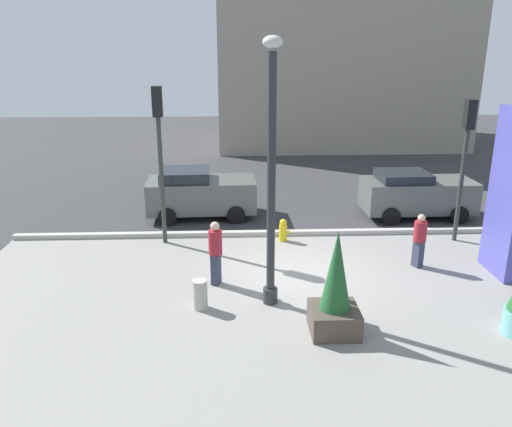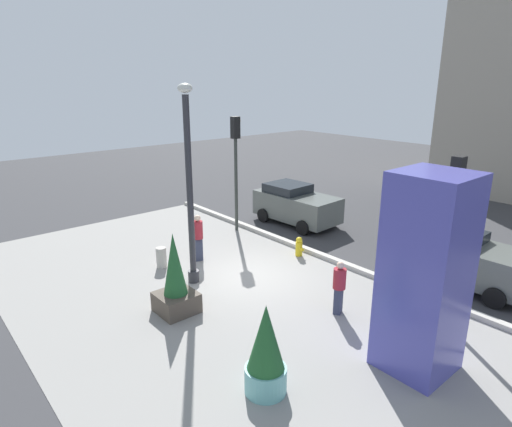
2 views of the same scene
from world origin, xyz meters
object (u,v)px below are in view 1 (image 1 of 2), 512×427
(fire_hydrant, at_px, (283,230))
(traffic_light_corner, at_px, (159,141))
(potted_plant_near_right, at_px, (335,293))
(concrete_bollard, at_px, (200,295))
(car_far_lane, at_px, (416,194))
(car_passing_lane, at_px, (200,193))
(pedestrian_crossing, at_px, (215,250))
(lamp_post, at_px, (271,183))
(pedestrian_by_curb, at_px, (420,238))
(traffic_light_far_side, at_px, (466,148))

(fire_hydrant, bearing_deg, traffic_light_corner, 179.60)
(potted_plant_near_right, relative_size, concrete_bollard, 3.19)
(car_far_lane, bearing_deg, fire_hydrant, -155.35)
(car_passing_lane, relative_size, pedestrian_crossing, 2.28)
(fire_hydrant, xyz_separation_m, car_passing_lane, (-2.85, 2.71, 0.54))
(potted_plant_near_right, height_order, pedestrian_crossing, potted_plant_near_right)
(lamp_post, xyz_separation_m, pedestrian_by_curb, (4.39, 2.02, -2.19))
(lamp_post, relative_size, car_passing_lane, 1.57)
(traffic_light_far_side, distance_m, pedestrian_crossing, 8.51)
(lamp_post, height_order, potted_plant_near_right, lamp_post)
(car_passing_lane, bearing_deg, pedestrian_crossing, -82.53)
(lamp_post, height_order, traffic_light_far_side, lamp_post)
(traffic_light_corner, bearing_deg, fire_hydrant, -0.40)
(potted_plant_near_right, xyz_separation_m, traffic_light_far_side, (5.01, 5.49, 2.13))
(lamp_post, xyz_separation_m, potted_plant_near_right, (1.32, -1.42, -2.12))
(concrete_bollard, bearing_deg, traffic_light_corner, 107.40)
(potted_plant_near_right, bearing_deg, pedestrian_by_curb, 48.32)
(car_passing_lane, distance_m, pedestrian_crossing, 5.89)
(car_passing_lane, bearing_deg, traffic_light_corner, -110.16)
(traffic_light_far_side, bearing_deg, concrete_bollard, -151.86)
(potted_plant_near_right, relative_size, pedestrian_crossing, 1.36)
(concrete_bollard, bearing_deg, pedestrian_by_curb, 20.30)
(pedestrian_crossing, bearing_deg, pedestrian_by_curb, 9.00)
(traffic_light_corner, relative_size, pedestrian_crossing, 2.81)
(potted_plant_near_right, xyz_separation_m, car_passing_lane, (-3.46, 8.37, -0.04))
(potted_plant_near_right, distance_m, traffic_light_far_side, 7.73)
(car_far_lane, distance_m, pedestrian_crossing, 9.07)
(traffic_light_corner, relative_size, car_passing_lane, 1.23)
(car_passing_lane, bearing_deg, potted_plant_near_right, -67.57)
(fire_hydrant, xyz_separation_m, car_far_lane, (5.14, 2.36, 0.51))
(lamp_post, height_order, car_far_lane, lamp_post)
(traffic_light_corner, xyz_separation_m, pedestrian_by_curb, (7.51, -2.24, -2.45))
(traffic_light_far_side, bearing_deg, traffic_light_corner, 178.80)
(traffic_light_far_side, xyz_separation_m, car_far_lane, (-0.48, 2.53, -2.19))
(traffic_light_corner, xyz_separation_m, pedestrian_crossing, (1.75, -3.15, -2.34))
(traffic_light_corner, bearing_deg, concrete_bollard, -72.60)
(fire_hydrant, distance_m, traffic_light_far_side, 6.24)
(fire_hydrant, height_order, traffic_light_corner, traffic_light_corner)
(fire_hydrant, relative_size, pedestrian_crossing, 0.43)
(concrete_bollard, distance_m, pedestrian_crossing, 1.52)
(concrete_bollard, xyz_separation_m, pedestrian_crossing, (0.34, 1.34, 0.61))
(potted_plant_near_right, bearing_deg, traffic_light_corner, 128.00)
(pedestrian_crossing, bearing_deg, car_passing_lane, 97.47)
(potted_plant_near_right, relative_size, car_far_lane, 0.59)
(lamp_post, bearing_deg, traffic_light_corner, 126.24)
(traffic_light_far_side, distance_m, traffic_light_corner, 9.46)
(potted_plant_near_right, bearing_deg, lamp_post, 132.81)
(traffic_light_corner, xyz_separation_m, car_far_lane, (8.97, 2.33, -2.44))
(car_passing_lane, bearing_deg, fire_hydrant, -43.60)
(fire_hydrant, bearing_deg, lamp_post, -99.53)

